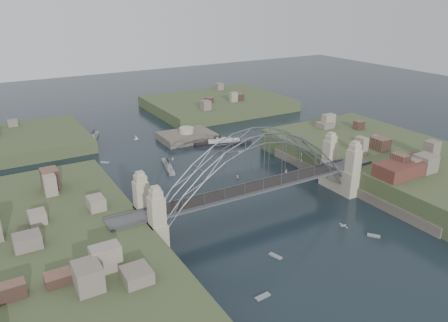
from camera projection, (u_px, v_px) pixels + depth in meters
ground at (256, 214)px, 122.42m from camera, size 500.00×500.00×0.00m
bridge at (257, 174)px, 117.95m from camera, size 84.00×13.80×24.60m
shore_west at (41, 269)px, 94.65m from camera, size 50.50×90.00×12.00m
shore_east at (394, 168)px, 148.75m from camera, size 50.50×90.00×12.00m
headland_nw at (8, 148)px, 172.63m from camera, size 60.00×45.00×9.00m
headland_ne at (218, 107)px, 234.15m from camera, size 70.00×55.00×9.50m
fort_island at (187, 140)px, 184.46m from camera, size 22.00×16.00×9.40m
wharf_shed at (406, 167)px, 128.30m from camera, size 20.00×8.00×4.00m
finger_pier at (432, 219)px, 118.06m from camera, size 4.00×22.00×1.40m
naval_cruiser_near at (168, 166)px, 154.31m from camera, size 5.31×15.48×4.62m
naval_cruiser_far at (94, 138)px, 184.49m from camera, size 7.65×15.13×5.21m
ocean_liner at (224, 143)px, 177.59m from camera, size 23.42×10.62×5.80m
aeroplane at (343, 226)px, 104.30m from camera, size 1.51×2.88×0.42m
small_boat_a at (177, 206)px, 126.45m from camera, size 1.66×2.96×0.45m
small_boat_b at (238, 177)px, 146.22m from camera, size 1.18×1.62×1.43m
small_boat_c at (275, 256)px, 102.28m from camera, size 2.04×3.54×0.45m
small_boat_d at (241, 152)px, 169.87m from camera, size 2.17×1.16×0.45m
small_boat_e at (105, 163)px, 158.98m from camera, size 3.26×3.04×0.45m
small_boat_f at (173, 159)px, 162.36m from camera, size 1.11×1.43×0.45m
small_boat_g at (374, 236)px, 110.93m from camera, size 2.81×3.19×0.45m
small_boat_h at (136, 138)px, 183.79m from camera, size 2.30×1.06×2.38m
small_boat_i at (286, 172)px, 149.01m from camera, size 2.56×2.12×2.38m
small_boat_j at (263, 297)px, 88.61m from camera, size 3.50×1.37×0.45m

